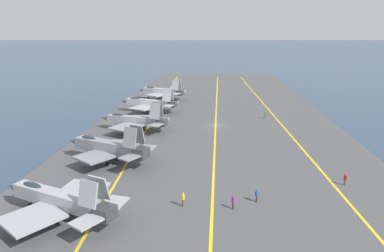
# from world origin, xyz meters

# --- Properties ---
(ground_plane) EXTENTS (2000.00, 2000.00, 0.00)m
(ground_plane) POSITION_xyz_m (0.00, 0.00, 0.00)
(ground_plane) COLOR #2D425B
(carrier_deck) EXTENTS (197.15, 54.74, 0.40)m
(carrier_deck) POSITION_xyz_m (0.00, 0.00, 0.20)
(carrier_deck) COLOR #4C4C4F
(carrier_deck) RESTS_ON ground
(deck_stripe_foul_line) EXTENTS (177.25, 8.82, 0.01)m
(deck_stripe_foul_line) POSITION_xyz_m (0.00, -15.05, 0.40)
(deck_stripe_foul_line) COLOR yellow
(deck_stripe_foul_line) RESTS_ON carrier_deck
(deck_stripe_centerline) EXTENTS (177.44, 0.36, 0.01)m
(deck_stripe_centerline) POSITION_xyz_m (0.00, 0.00, 0.40)
(deck_stripe_centerline) COLOR yellow
(deck_stripe_centerline) RESTS_ON carrier_deck
(deck_stripe_edge_line) EXTENTS (177.26, 8.69, 0.01)m
(deck_stripe_edge_line) POSITION_xyz_m (0.00, 15.05, 0.40)
(deck_stripe_edge_line) COLOR yellow
(deck_stripe_edge_line) RESTS_ON carrier_deck
(parked_jet_nearest) EXTENTS (13.27, 16.10, 5.77)m
(parked_jet_nearest) POSITION_xyz_m (-41.20, 17.19, 2.61)
(parked_jet_nearest) COLOR #9EA3A8
(parked_jet_nearest) RESTS_ON carrier_deck
(parked_jet_second) EXTENTS (11.95, 15.65, 6.65)m
(parked_jet_second) POSITION_xyz_m (-24.05, 17.08, 3.00)
(parked_jet_second) COLOR gray
(parked_jet_second) RESTS_ON carrier_deck
(parked_jet_third) EXTENTS (13.85, 15.39, 6.44)m
(parked_jet_third) POSITION_xyz_m (-5.58, 17.19, 2.69)
(parked_jet_third) COLOR gray
(parked_jet_third) RESTS_ON carrier_deck
(parked_jet_fourth) EXTENTS (13.76, 15.86, 6.32)m
(parked_jet_fourth) POSITION_xyz_m (11.95, 17.52, 2.91)
(parked_jet_fourth) COLOR #A8AAAF
(parked_jet_fourth) RESTS_ON carrier_deck
(parked_jet_fifth) EXTENTS (12.60, 15.75, 6.53)m
(parked_jet_fifth) POSITION_xyz_m (29.42, 17.19, 3.03)
(parked_jet_fifth) COLOR #A8AAAF
(parked_jet_fifth) RESTS_ON carrier_deck
(crew_green_vest) EXTENTS (0.33, 0.42, 1.71)m
(crew_green_vest) POSITION_xyz_m (7.58, -11.84, 1.34)
(crew_green_vest) COLOR #4C473D
(crew_green_vest) RESTS_ON carrier_deck
(crew_blue_vest) EXTENTS (0.44, 0.46, 1.72)m
(crew_blue_vest) POSITION_xyz_m (-35.84, -5.44, 1.34)
(crew_blue_vest) COLOR #383328
(crew_blue_vest) RESTS_ON carrier_deck
(crew_purple_vest) EXTENTS (0.46, 0.44, 1.75)m
(crew_purple_vest) POSITION_xyz_m (-37.87, -2.48, 1.36)
(crew_purple_vest) COLOR #383328
(crew_purple_vest) RESTS_ON carrier_deck
(crew_red_vest) EXTENTS (0.45, 0.45, 1.74)m
(crew_red_vest) POSITION_xyz_m (-30.04, -17.99, 1.36)
(crew_red_vest) COLOR #4C473D
(crew_red_vest) RESTS_ON carrier_deck
(crew_yellow_vest) EXTENTS (0.46, 0.40, 1.80)m
(crew_yellow_vest) POSITION_xyz_m (-37.68, 3.50, 1.39)
(crew_yellow_vest) COLOR #4C473D
(crew_yellow_vest) RESTS_ON carrier_deck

